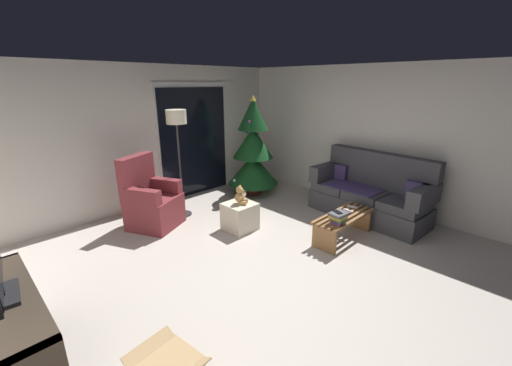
{
  "coord_description": "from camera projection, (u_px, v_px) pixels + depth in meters",
  "views": [
    {
      "loc": [
        -2.55,
        -2.26,
        2.2
      ],
      "look_at": [
        0.4,
        0.7,
        0.85
      ],
      "focal_mm": 22.07,
      "sensor_mm": 36.0,
      "label": 1
    }
  ],
  "objects": [
    {
      "name": "ground_plane",
      "position": [
        273.0,
        267.0,
        3.91
      ],
      "size": [
        7.0,
        7.0,
        0.0
      ],
      "primitive_type": "plane",
      "color": "#BCB2A8"
    },
    {
      "name": "wall_back",
      "position": [
        147.0,
        138.0,
        5.59
      ],
      "size": [
        5.72,
        0.12,
        2.5
      ],
      "primitive_type": "cube",
      "color": "silver",
      "rests_on": "ground"
    },
    {
      "name": "wall_right",
      "position": [
        385.0,
        139.0,
        5.45
      ],
      "size": [
        0.12,
        6.0,
        2.5
      ],
      "primitive_type": "cube",
      "color": "silver",
      "rests_on": "ground"
    },
    {
      "name": "patio_door_frame",
      "position": [
        194.0,
        140.0,
        6.23
      ],
      "size": [
        1.6,
        0.02,
        2.2
      ],
      "primitive_type": "cube",
      "color": "silver",
      "rests_on": "ground"
    },
    {
      "name": "patio_door_glass",
      "position": [
        195.0,
        143.0,
        6.23
      ],
      "size": [
        1.5,
        0.02,
        2.1
      ],
      "primitive_type": "cube",
      "color": "black",
      "rests_on": "ground"
    },
    {
      "name": "couch",
      "position": [
        370.0,
        194.0,
        5.28
      ],
      "size": [
        0.92,
        1.99,
        1.08
      ],
      "color": "#3D3D42",
      "rests_on": "ground"
    },
    {
      "name": "coffee_table",
      "position": [
        343.0,
        223.0,
        4.56
      ],
      "size": [
        1.1,
        0.4,
        0.37
      ],
      "color": "olive",
      "rests_on": "ground"
    },
    {
      "name": "remote_silver",
      "position": [
        348.0,
        211.0,
        4.63
      ],
      "size": [
        0.05,
        0.16,
        0.02
      ],
      "primitive_type": "cube",
      "rotation": [
        0.0,
        0.0,
        3.11
      ],
      "color": "#ADADB2",
      "rests_on": "coffee_table"
    },
    {
      "name": "remote_white",
      "position": [
        352.0,
        207.0,
        4.78
      ],
      "size": [
        0.08,
        0.16,
        0.02
      ],
      "primitive_type": "cube",
      "rotation": [
        0.0,
        0.0,
        3.35
      ],
      "color": "silver",
      "rests_on": "coffee_table"
    },
    {
      "name": "book_stack",
      "position": [
        338.0,
        217.0,
        4.23
      ],
      "size": [
        0.26,
        0.21,
        0.16
      ],
      "color": "#6B3D7A",
      "rests_on": "coffee_table"
    },
    {
      "name": "cell_phone",
      "position": [
        338.0,
        212.0,
        4.21
      ],
      "size": [
        0.12,
        0.16,
        0.01
      ],
      "primitive_type": "cube",
      "rotation": [
        0.0,
        0.0,
        -0.42
      ],
      "color": "black",
      "rests_on": "book_stack"
    },
    {
      "name": "christmas_tree",
      "position": [
        253.0,
        152.0,
        6.24
      ],
      "size": [
        1.02,
        1.02,
        1.97
      ],
      "color": "#4C1E19",
      "rests_on": "ground"
    },
    {
      "name": "armchair",
      "position": [
        151.0,
        202.0,
        4.93
      ],
      "size": [
        0.92,
        0.92,
        1.13
      ],
      "color": "maroon",
      "rests_on": "ground"
    },
    {
      "name": "floor_lamp",
      "position": [
        177.0,
        127.0,
        5.0
      ],
      "size": [
        0.32,
        0.32,
        1.78
      ],
      "color": "#2D2D30",
      "rests_on": "ground"
    },
    {
      "name": "media_shelf",
      "position": [
        11.0,
        345.0,
        2.33
      ],
      "size": [
        0.4,
        1.4,
        0.71
      ],
      "color": "#382D23",
      "rests_on": "ground"
    },
    {
      "name": "ottoman",
      "position": [
        240.0,
        216.0,
        4.86
      ],
      "size": [
        0.44,
        0.44,
        0.43
      ],
      "primitive_type": "cube",
      "color": "beige",
      "rests_on": "ground"
    },
    {
      "name": "teddy_bear_honey",
      "position": [
        240.0,
        196.0,
        4.76
      ],
      "size": [
        0.21,
        0.22,
        0.29
      ],
      "color": "tan",
      "rests_on": "ottoman"
    },
    {
      "name": "teddy_bear_cream_by_tree",
      "position": [
        244.0,
        199.0,
        5.83
      ],
      "size": [
        0.2,
        0.21,
        0.29
      ],
      "color": "beige",
      "rests_on": "ground"
    }
  ]
}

